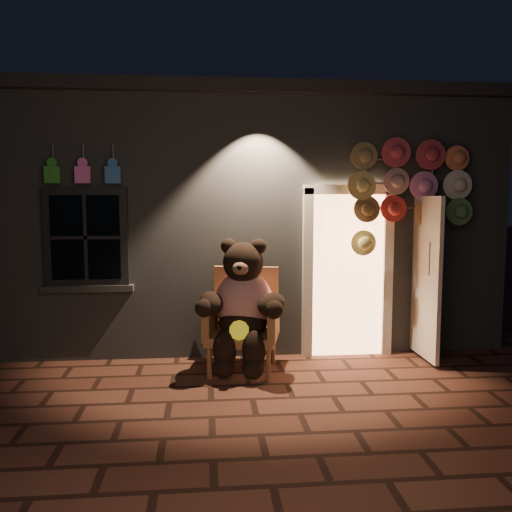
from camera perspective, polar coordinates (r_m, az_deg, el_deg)
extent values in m
plane|color=brown|center=(5.67, -0.38, -14.83)|extent=(60.00, 60.00, 0.00)
cube|color=slate|center=(9.29, -2.55, 3.85)|extent=(7.00, 5.00, 3.30)
cube|color=black|center=(9.38, -2.60, 14.47)|extent=(7.30, 5.30, 0.16)
cube|color=black|center=(6.90, -17.42, 1.89)|extent=(1.00, 0.10, 1.20)
cube|color=black|center=(6.87, -17.47, 1.87)|extent=(0.82, 0.06, 1.02)
cube|color=slate|center=(6.98, -17.25, -3.27)|extent=(1.10, 0.14, 0.08)
cube|color=#ECA26A|center=(7.06, 9.53, -1.89)|extent=(0.92, 0.10, 2.10)
cube|color=beige|center=(6.91, 5.44, -2.02)|extent=(0.12, 0.12, 2.20)
cube|color=beige|center=(7.18, 13.63, -1.85)|extent=(0.12, 0.12, 2.20)
cube|color=beige|center=(6.95, 9.78, 6.90)|extent=(1.16, 0.12, 0.12)
cube|color=beige|center=(7.00, 17.48, -2.17)|extent=(0.05, 0.80, 2.00)
cube|color=#2F8724|center=(6.89, -20.64, 8.02)|extent=(0.18, 0.07, 0.20)
cylinder|color=#59595E|center=(6.96, -20.59, 10.06)|extent=(0.02, 0.02, 0.25)
cube|color=pink|center=(6.81, -17.77, 8.14)|extent=(0.18, 0.07, 0.20)
cylinder|color=#59595E|center=(6.88, -17.73, 10.21)|extent=(0.02, 0.02, 0.25)
cube|color=#3167AE|center=(6.75, -14.83, 8.25)|extent=(0.18, 0.07, 0.20)
cylinder|color=#59595E|center=(6.82, -14.81, 10.34)|extent=(0.02, 0.02, 0.25)
cube|color=#A86941|center=(6.41, -1.43, -8.45)|extent=(0.92, 0.87, 0.11)
cube|color=#A86941|center=(6.65, -1.03, -4.46)|extent=(0.78, 0.25, 0.78)
cube|color=#A86941|center=(6.40, -4.76, -6.44)|extent=(0.23, 0.67, 0.45)
cube|color=#A86941|center=(6.30, 1.87, -6.63)|extent=(0.23, 0.67, 0.45)
cylinder|color=#A86941|center=(6.24, -4.95, -11.14)|extent=(0.06, 0.06, 0.36)
cylinder|color=#A86941|center=(6.14, 1.31, -11.40)|extent=(0.06, 0.06, 0.36)
cylinder|color=#A86941|center=(6.82, -3.88, -9.59)|extent=(0.06, 0.06, 0.36)
cylinder|color=#A86941|center=(6.74, 1.82, -9.79)|extent=(0.06, 0.06, 0.36)
ellipsoid|color=red|center=(6.37, -1.28, -4.92)|extent=(0.80, 0.69, 0.73)
ellipsoid|color=black|center=(6.33, -1.38, -6.97)|extent=(0.66, 0.60, 0.34)
sphere|color=black|center=(6.24, -1.35, -0.68)|extent=(0.56, 0.56, 0.47)
sphere|color=black|center=(6.28, -2.89, 1.04)|extent=(0.18, 0.18, 0.18)
sphere|color=black|center=(6.23, 0.26, 1.01)|extent=(0.18, 0.18, 0.18)
ellipsoid|color=brown|center=(6.04, -1.64, -1.31)|extent=(0.21, 0.16, 0.15)
ellipsoid|color=black|center=(6.20, -4.76, -4.96)|extent=(0.33, 0.51, 0.27)
ellipsoid|color=black|center=(6.10, 1.67, -5.12)|extent=(0.48, 0.55, 0.27)
ellipsoid|color=black|center=(6.13, -3.32, -9.81)|extent=(0.27, 0.27, 0.45)
ellipsoid|color=black|center=(6.08, -0.24, -9.92)|extent=(0.27, 0.27, 0.45)
sphere|color=black|center=(6.12, -3.41, -11.62)|extent=(0.25, 0.25, 0.25)
sphere|color=black|center=(6.08, -0.31, -11.75)|extent=(0.25, 0.25, 0.25)
cylinder|color=yellow|center=(6.04, -1.79, -7.82)|extent=(0.24, 0.14, 0.22)
cylinder|color=#59595E|center=(7.28, 17.80, 0.54)|extent=(0.04, 0.04, 2.71)
cylinder|color=#59595E|center=(7.12, 15.92, 9.78)|extent=(1.20, 0.03, 0.03)
cylinder|color=#59595E|center=(7.11, 15.85, 7.36)|extent=(1.20, 0.03, 0.03)
cylinder|color=#59595E|center=(7.11, 15.78, 4.94)|extent=(1.20, 0.03, 0.03)
cylinder|color=olive|center=(6.88, 11.38, 10.45)|extent=(0.34, 0.11, 0.34)
cylinder|color=#BA3C48|center=(6.97, 14.66, 10.31)|extent=(0.34, 0.11, 0.34)
cylinder|color=#A9343C|center=(7.09, 17.84, 10.14)|extent=(0.34, 0.11, 0.34)
cylinder|color=#E77C4D|center=(7.31, 20.59, 9.92)|extent=(0.34, 0.11, 0.34)
cylinder|color=#F1C76C|center=(6.83, 11.39, 7.53)|extent=(0.34, 0.11, 0.34)
cylinder|color=tan|center=(6.93, 14.67, 7.43)|extent=(0.34, 0.11, 0.34)
cylinder|color=pink|center=(7.13, 17.56, 7.30)|extent=(0.34, 0.11, 0.34)
cylinder|color=beige|center=(7.27, 20.59, 7.17)|extent=(0.34, 0.11, 0.34)
cylinder|color=#9E6B38|center=(6.80, 11.40, 4.58)|extent=(0.34, 0.11, 0.34)
cylinder|color=red|center=(6.99, 14.42, 4.54)|extent=(0.34, 0.11, 0.34)
cylinder|color=#C27C43|center=(7.10, 17.56, 4.47)|extent=(0.34, 0.11, 0.34)
cylinder|color=#59834D|center=(7.24, 20.58, 4.40)|extent=(0.34, 0.11, 0.34)
cylinder|color=#E3D76D|center=(6.88, 11.19, 1.67)|extent=(0.34, 0.11, 0.34)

